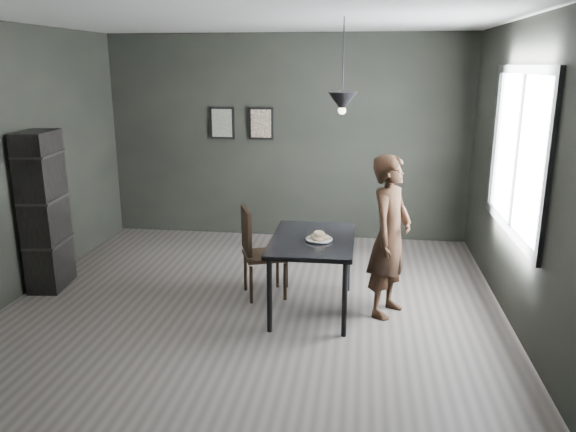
# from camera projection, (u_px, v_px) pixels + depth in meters

# --- Properties ---
(ground) EXTENTS (5.00, 5.00, 0.00)m
(ground) POSITION_uv_depth(u_px,v_px,m) (253.00, 306.00, 5.73)
(ground) COLOR #393531
(ground) RESTS_ON ground
(back_wall) EXTENTS (5.00, 0.10, 2.80)m
(back_wall) POSITION_uv_depth(u_px,v_px,m) (287.00, 138.00, 7.76)
(back_wall) COLOR black
(back_wall) RESTS_ON ground
(ceiling) EXTENTS (5.00, 5.00, 0.02)m
(ceiling) POSITION_uv_depth(u_px,v_px,m) (248.00, 16.00, 5.00)
(ceiling) COLOR silver
(ceiling) RESTS_ON ground
(window_assembly) EXTENTS (0.04, 1.96, 1.56)m
(window_assembly) POSITION_uv_depth(u_px,v_px,m) (517.00, 152.00, 5.19)
(window_assembly) COLOR white
(window_assembly) RESTS_ON ground
(cafe_table) EXTENTS (0.80, 1.20, 0.75)m
(cafe_table) POSITION_uv_depth(u_px,v_px,m) (313.00, 246.00, 5.48)
(cafe_table) COLOR black
(cafe_table) RESTS_ON ground
(white_plate) EXTENTS (0.23, 0.23, 0.01)m
(white_plate) POSITION_uv_depth(u_px,v_px,m) (319.00, 240.00, 5.38)
(white_plate) COLOR white
(white_plate) RESTS_ON cafe_table
(donut_pile) EXTENTS (0.19, 0.19, 0.08)m
(donut_pile) POSITION_uv_depth(u_px,v_px,m) (319.00, 236.00, 5.37)
(donut_pile) COLOR beige
(donut_pile) RESTS_ON white_plate
(woman) EXTENTS (0.59, 0.68, 1.58)m
(woman) POSITION_uv_depth(u_px,v_px,m) (390.00, 236.00, 5.38)
(woman) COLOR black
(woman) RESTS_ON ground
(wood_chair) EXTENTS (0.54, 0.54, 0.96)m
(wood_chair) POSITION_uv_depth(u_px,v_px,m) (256.00, 247.00, 5.84)
(wood_chair) COLOR black
(wood_chair) RESTS_ON ground
(shelf_unit) EXTENTS (0.39, 0.61, 1.72)m
(shelf_unit) POSITION_uv_depth(u_px,v_px,m) (44.00, 211.00, 6.03)
(shelf_unit) COLOR black
(shelf_unit) RESTS_ON ground
(pendant_lamp) EXTENTS (0.28, 0.28, 0.86)m
(pendant_lamp) POSITION_uv_depth(u_px,v_px,m) (342.00, 102.00, 5.18)
(pendant_lamp) COLOR black
(pendant_lamp) RESTS_ON ground
(framed_print_left) EXTENTS (0.34, 0.04, 0.44)m
(framed_print_left) POSITION_uv_depth(u_px,v_px,m) (222.00, 123.00, 7.79)
(framed_print_left) COLOR black
(framed_print_left) RESTS_ON ground
(framed_print_right) EXTENTS (0.34, 0.04, 0.44)m
(framed_print_right) POSITION_uv_depth(u_px,v_px,m) (261.00, 123.00, 7.72)
(framed_print_right) COLOR black
(framed_print_right) RESTS_ON ground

